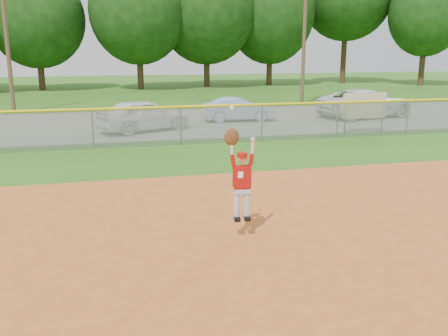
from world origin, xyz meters
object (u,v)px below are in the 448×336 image
(car_white_a, at_px, (143,115))
(sponsor_sign, at_px, (364,107))
(car_white_b, at_px, (366,103))
(ballplayer, at_px, (240,175))
(car_blue, at_px, (238,109))

(car_white_a, bearing_deg, sponsor_sign, -130.84)
(car_white_b, distance_m, ballplayer, 19.19)
(car_white_a, distance_m, ballplayer, 13.61)
(sponsor_sign, bearing_deg, ballplayer, -128.78)
(car_white_a, xyz_separation_m, sponsor_sign, (9.46, -2.80, 0.44))
(car_white_b, distance_m, sponsor_sign, 5.42)
(car_white_a, height_order, ballplayer, ballplayer)
(car_blue, distance_m, car_white_b, 7.14)
(sponsor_sign, xyz_separation_m, ballplayer, (-8.66, -10.78, 0.12))
(car_blue, xyz_separation_m, car_white_b, (7.14, -0.12, 0.15))
(ballplayer, bearing_deg, car_white_a, 93.37)
(car_blue, bearing_deg, ballplayer, 167.74)
(car_blue, bearing_deg, car_white_b, -88.11)
(car_white_b, bearing_deg, sponsor_sign, 137.09)
(car_blue, height_order, sponsor_sign, sponsor_sign)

